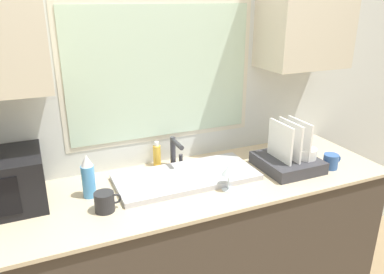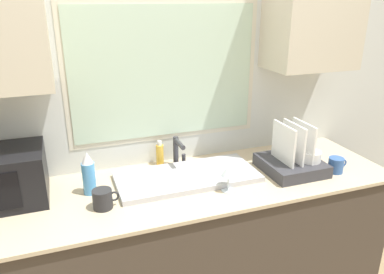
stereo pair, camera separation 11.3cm
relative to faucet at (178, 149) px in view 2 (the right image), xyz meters
name	(u,v)px [view 2 (the right image)]	position (x,y,z in m)	size (l,w,h in m)	color
countertop	(185,254)	(-0.04, -0.23, -0.57)	(2.37, 0.70, 0.93)	#42382D
wall_back	(166,85)	(-0.04, 0.10, 0.37)	(6.00, 0.38, 2.60)	silver
sink_basin	(187,177)	(-0.01, -0.18, -0.09)	(0.78, 0.35, 0.03)	#B2B2B7
faucet	(178,149)	(0.00, 0.00, 0.00)	(0.08, 0.16, 0.18)	#333338
dish_rack	(293,161)	(0.61, -0.29, -0.04)	(0.32, 0.34, 0.29)	#333338
spray_bottle	(89,174)	(-0.53, -0.16, 0.00)	(0.07, 0.07, 0.23)	#4C99D8
soap_bottle	(160,154)	(-0.10, 0.06, -0.04)	(0.05, 0.05, 0.15)	gold
mug_near_sink	(103,199)	(-0.49, -0.33, -0.06)	(0.13, 0.09, 0.10)	#262628
wine_glass	(228,172)	(0.15, -0.38, 0.00)	(0.08, 0.08, 0.15)	silver
mug_by_rack	(336,165)	(0.84, -0.39, -0.06)	(0.12, 0.09, 0.09)	#335999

